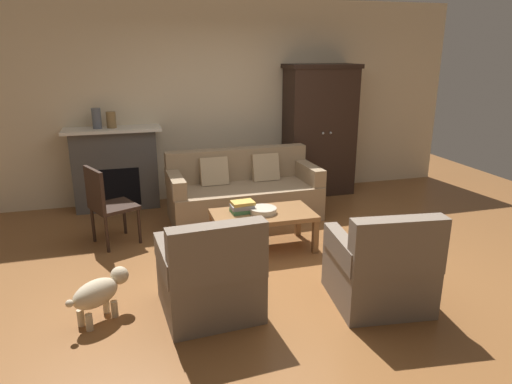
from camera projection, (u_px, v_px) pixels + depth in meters
name	position (u px, v px, depth m)	size (l,w,h in m)	color
ground_plane	(276.00, 264.00, 4.73)	(9.60, 9.60, 0.00)	brown
back_wall	(222.00, 101.00, 6.66)	(7.20, 0.10, 2.80)	beige
fireplace	(116.00, 168.00, 6.26)	(1.26, 0.48, 1.12)	#4C4947
armoire	(319.00, 130.00, 6.85)	(1.06, 0.57, 1.92)	black
couch	(243.00, 194.00, 5.99)	(1.94, 0.90, 0.86)	#937A5B
coffee_table	(263.00, 217.00, 5.00)	(1.10, 0.60, 0.42)	olive
fruit_bowl	(263.00, 210.00, 4.97)	(0.29, 0.29, 0.06)	beige
book_stack	(242.00, 207.00, 4.98)	(0.26, 0.19, 0.12)	#427A4C
mantel_vase_slate	(97.00, 118.00, 6.00)	(0.12, 0.12, 0.27)	#565B66
mantel_vase_bronze	(111.00, 120.00, 6.05)	(0.13, 0.13, 0.21)	olive
armchair_near_left	(210.00, 278.00, 3.78)	(0.83, 0.82, 0.88)	#756656
armchair_near_right	(381.00, 270.00, 3.91)	(0.86, 0.86, 0.88)	#756656
side_chair_wooden	(106.00, 201.00, 5.06)	(0.58, 0.58, 0.90)	black
dog	(99.00, 292.00, 3.70)	(0.48, 0.42, 0.39)	beige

